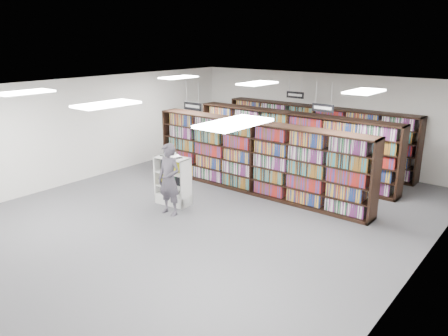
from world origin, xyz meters
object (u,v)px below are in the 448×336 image
Objects in this scene: open_book at (171,156)px; shopper at (169,180)px; bookshelf_row_near at (256,158)px; endcap_display at (174,188)px.

shopper is at bearing -35.49° from open_book.
bookshelf_row_near is 10.52× the size of open_book.
endcap_display is 0.90m from open_book.
open_book is at bearing 128.58° from shopper.
bookshelf_row_near is 2.51m from open_book.
endcap_display is (-1.23, -2.11, -0.60)m from bookshelf_row_near.
shopper reaches higher than open_book.
shopper is (0.44, -0.59, 0.47)m from endcap_display.
shopper is (0.50, -0.57, -0.42)m from open_book.
open_book is 0.36× the size of shopper.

